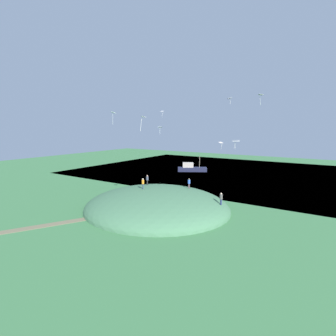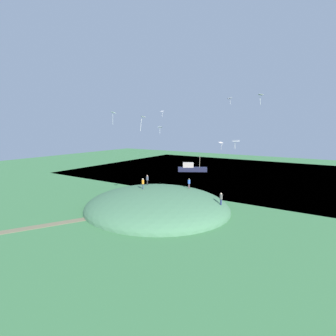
% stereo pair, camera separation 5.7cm
% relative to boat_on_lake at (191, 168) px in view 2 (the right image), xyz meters
% --- Properties ---
extents(ground_plane, '(160.00, 160.00, 0.00)m').
position_rel_boat_on_lake_xyz_m(ground_plane, '(26.70, 7.72, -0.91)').
color(ground_plane, '#396F40').
extents(lake_water, '(59.53, 80.00, 0.40)m').
position_rel_boat_on_lake_xyz_m(lake_water, '(-6.23, 7.72, -1.11)').
color(lake_water, '#324874').
rests_on(lake_water, ground_plane).
extents(grass_hill, '(21.72, 23.06, 6.09)m').
position_rel_boat_on_lake_xyz_m(grass_hill, '(33.32, 11.43, -0.91)').
color(grass_hill, '#406C4B').
rests_on(grass_hill, ground_plane).
extents(dirt_path, '(12.80, 7.76, 0.04)m').
position_rel_boat_on_lake_xyz_m(dirt_path, '(47.13, 3.71, -0.89)').
color(dirt_path, '#696349').
rests_on(dirt_path, ground_plane).
extents(boat_on_lake, '(5.94, 8.14, 4.48)m').
position_rel_boat_on_lake_xyz_m(boat_on_lake, '(0.00, 0.00, 0.00)').
color(boat_on_lake, '#1C2039').
rests_on(boat_on_lake, lake_water).
extents(person_walking_path, '(0.53, 0.53, 1.72)m').
position_rel_boat_on_lake_xyz_m(person_walking_path, '(34.20, 9.45, 3.16)').
color(person_walking_path, '#28344E').
rests_on(person_walking_path, grass_hill).
extents(person_on_hilltop, '(0.56, 0.56, 1.78)m').
position_rel_boat_on_lake_xyz_m(person_on_hilltop, '(30.93, 21.12, 1.71)').
color(person_on_hilltop, navy).
rests_on(person_on_hilltop, grass_hill).
extents(person_watching_kites, '(0.41, 0.41, 1.68)m').
position_rel_boat_on_lake_xyz_m(person_watching_kites, '(28.37, 14.51, 2.73)').
color(person_watching_kites, '#57424B').
rests_on(person_watching_kites, grass_hill).
extents(person_with_child, '(0.53, 0.53, 1.70)m').
position_rel_boat_on_lake_xyz_m(person_with_child, '(30.74, 7.66, 2.94)').
color(person_with_child, black).
rests_on(person_with_child, grass_hill).
extents(kite_0, '(0.87, 0.93, 1.27)m').
position_rel_boat_on_lake_xyz_m(kite_0, '(25.81, 6.94, 11.65)').
color(kite_0, white).
extents(kite_1, '(1.41, 1.26, 1.22)m').
position_rel_boat_on_lake_xyz_m(kite_1, '(15.85, 16.41, 17.19)').
color(kite_1, white).
extents(kite_2, '(1.19, 1.06, 1.65)m').
position_rel_boat_on_lake_xyz_m(kite_2, '(21.06, 23.46, 16.83)').
color(kite_2, white).
extents(kite_3, '(0.90, 0.74, 1.30)m').
position_rel_boat_on_lake_xyz_m(kite_3, '(22.30, 17.44, 8.99)').
color(kite_3, silver).
extents(kite_4, '(0.53, 0.73, 1.26)m').
position_rel_boat_on_lake_xyz_m(kite_4, '(22.73, 5.33, 14.71)').
color(kite_4, silver).
extents(kite_5, '(0.89, 0.95, 2.09)m').
position_rel_boat_on_lake_xyz_m(kite_5, '(36.39, 11.36, 12.97)').
color(kite_5, silver).
extents(kite_6, '(1.25, 1.31, 2.19)m').
position_rel_boat_on_lake_xyz_m(kite_6, '(32.20, 1.53, 14.12)').
color(kite_6, white).
extents(kite_7, '(1.04, 1.28, 1.82)m').
position_rel_boat_on_lake_xyz_m(kite_7, '(15.60, 17.95, 9.15)').
color(kite_7, white).
extents(kite_8, '(1.13, 1.29, 1.17)m').
position_rel_boat_on_lake_xyz_m(kite_8, '(26.09, 21.36, 9.54)').
color(kite_8, silver).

